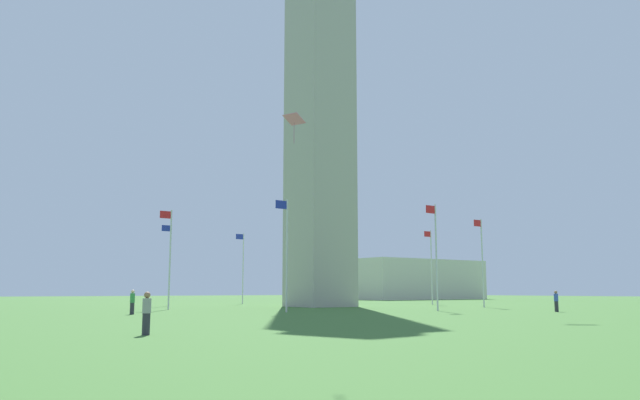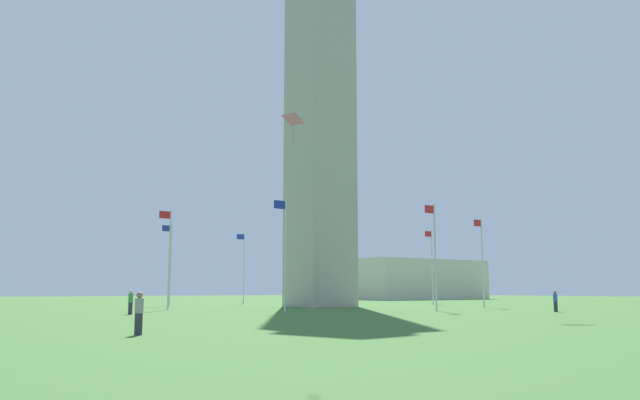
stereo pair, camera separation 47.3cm
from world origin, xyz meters
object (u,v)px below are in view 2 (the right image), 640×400
object	(u,v)px
person_gray_shirt	(139,314)
kite_pink_diamond	(293,120)
flagpole_nw	(170,261)
person_green_shirt	(131,302)
flagpole_se	(482,259)
flagpole_s	(432,264)
flagpole_ne	(285,250)
obelisk_monument	(320,68)
person_blue_shirt	(555,301)
flagpole_e	(435,252)
flagpole_sw	(341,266)
flagpole_w	(244,265)
flagpole_n	(169,255)
distant_building	(411,280)

from	to	relation	value
person_gray_shirt	kite_pink_diamond	distance (m)	31.32
flagpole_nw	person_green_shirt	size ratio (longest dim) A/B	5.13
flagpole_se	flagpole_s	world-z (taller)	same
flagpole_ne	person_gray_shirt	world-z (taller)	flagpole_ne
person_gray_shirt	obelisk_monument	bearing A→B (deg)	2.20
person_blue_shirt	kite_pink_diamond	distance (m)	25.36
person_blue_shirt	kite_pink_diamond	world-z (taller)	kite_pink_diamond
flagpole_ne	flagpole_nw	distance (m)	22.73
obelisk_monument	flagpole_nw	bearing A→B (deg)	-44.86
obelisk_monument	flagpole_e	distance (m)	25.94
flagpole_nw	flagpole_sw	bearing A→B (deg)	180.00
flagpole_se	person_blue_shirt	size ratio (longest dim) A/B	5.32
kite_pink_diamond	person_gray_shirt	bearing A→B (deg)	45.14
kite_pink_diamond	flagpole_w	bearing A→B (deg)	-110.15
obelisk_monument	flagpole_e	world-z (taller)	obelisk_monument
person_green_shirt	obelisk_monument	bearing A→B (deg)	-32.07
flagpole_n	flagpole_sw	bearing A→B (deg)	-157.50
flagpole_nw	person_green_shirt	xyz separation A→B (m)	(10.93, 20.29, -3.86)
flagpole_sw	flagpole_e	bearing A→B (deg)	67.50
flagpole_w	obelisk_monument	bearing A→B (deg)	90.20
flagpole_s	flagpole_sw	world-z (taller)	same
obelisk_monument	flagpole_sw	size ratio (longest dim) A/B	5.82
distant_building	flagpole_n	bearing A→B (deg)	28.86
flagpole_sw	person_blue_shirt	bearing A→B (deg)	80.98
person_gray_shirt	distant_building	world-z (taller)	distant_building
flagpole_ne	flagpole_w	world-z (taller)	same
kite_pink_diamond	person_green_shirt	bearing A→B (deg)	-1.08
flagpole_sw	person_green_shirt	xyz separation A→B (m)	(33.66, 20.29, -3.86)
person_blue_shirt	kite_pink_diamond	size ratio (longest dim) A/B	0.68
flagpole_s	flagpole_nw	distance (m)	29.70
distant_building	person_blue_shirt	bearing A→B (deg)	55.53
flagpole_n	flagpole_s	bearing A→B (deg)	180.00
flagpole_n	flagpole_se	distance (m)	29.70
obelisk_monument	flagpole_se	xyz separation A→B (m)	(-11.31, 11.37, -20.36)
flagpole_se	person_blue_shirt	bearing A→B (deg)	64.70
flagpole_n	flagpole_se	size ratio (longest dim) A/B	1.00
person_green_shirt	flagpole_sw	bearing A→B (deg)	-22.76
obelisk_monument	flagpole_n	size ratio (longest dim) A/B	5.82
flagpole_ne	flagpole_w	xyz separation A→B (m)	(-11.37, -27.44, 0.00)
flagpole_w	kite_pink_diamond	distance (m)	29.09
flagpole_w	person_blue_shirt	world-z (taller)	flagpole_w
obelisk_monument	person_gray_shirt	world-z (taller)	obelisk_monument
flagpole_ne	flagpole_e	xyz separation A→B (m)	(-11.37, 4.71, 0.00)
flagpole_sw	distant_building	bearing A→B (deg)	-146.41
flagpole_w	person_gray_shirt	world-z (taller)	flagpole_w
obelisk_monument	person_blue_shirt	world-z (taller)	obelisk_monument
person_blue_shirt	distant_building	world-z (taller)	distant_building
flagpole_se	person_green_shirt	xyz separation A→B (m)	(33.66, -2.44, -3.86)
flagpole_n	person_green_shirt	distance (m)	11.54
flagpole_s	person_gray_shirt	bearing A→B (deg)	32.64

